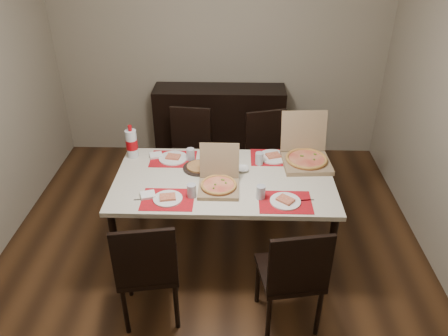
{
  "coord_description": "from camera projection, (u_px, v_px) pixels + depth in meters",
  "views": [
    {
      "loc": [
        0.18,
        -2.92,
        2.68
      ],
      "look_at": [
        0.1,
        0.11,
        0.85
      ],
      "focal_mm": 35.0,
      "sensor_mm": 36.0,
      "label": 1
    }
  ],
  "objects": [
    {
      "name": "ground",
      "position": [
        213.0,
        257.0,
        3.89
      ],
      "size": [
        3.8,
        4.0,
        0.02
      ],
      "primitive_type": "cube",
      "color": "#432814",
      "rests_on": "ground"
    },
    {
      "name": "soda_bottle",
      "position": [
        132.0,
        144.0,
        3.84
      ],
      "size": [
        0.1,
        0.1,
        0.31
      ],
      "color": "silver",
      "rests_on": "dining_table"
    },
    {
      "name": "pizza_box_center",
      "position": [
        219.0,
        182.0,
        3.45
      ],
      "size": [
        0.32,
        0.35,
        0.32
      ],
      "color": "#876D4E",
      "rests_on": "dining_table"
    },
    {
      "name": "pizza_box_right",
      "position": [
        306.0,
        156.0,
        3.79
      ],
      "size": [
        0.43,
        0.47,
        0.4
      ],
      "color": "#876D4E",
      "rests_on": "dining_table"
    },
    {
      "name": "setting_far_right",
      "position": [
        270.0,
        157.0,
        3.85
      ],
      "size": [
        0.49,
        0.3,
        0.11
      ],
      "color": "#B80C16",
      "rests_on": "dining_table"
    },
    {
      "name": "faina_plate",
      "position": [
        199.0,
        167.0,
        3.72
      ],
      "size": [
        0.27,
        0.27,
        0.03
      ],
      "color": "black",
      "rests_on": "dining_table"
    },
    {
      "name": "setting_far_left",
      "position": [
        176.0,
        157.0,
        3.86
      ],
      "size": [
        0.43,
        0.3,
        0.11
      ],
      "color": "#B80C16",
      "rests_on": "dining_table"
    },
    {
      "name": "setting_near_right",
      "position": [
        278.0,
        199.0,
        3.3
      ],
      "size": [
        0.44,
        0.3,
        0.11
      ],
      "color": "#B80C16",
      "rests_on": "dining_table"
    },
    {
      "name": "chair_near_left",
      "position": [
        148.0,
        267.0,
        3.04
      ],
      "size": [
        0.48,
        0.48,
        0.93
      ],
      "color": "black",
      "rests_on": "ground"
    },
    {
      "name": "chair_near_right",
      "position": [
        293.0,
        274.0,
        2.99
      ],
      "size": [
        0.48,
        0.48,
        0.93
      ],
      "color": "black",
      "rests_on": "ground"
    },
    {
      "name": "chair_far_left",
      "position": [
        189.0,
        150.0,
        4.51
      ],
      "size": [
        0.47,
        0.47,
        0.93
      ],
      "color": "black",
      "rests_on": "ground"
    },
    {
      "name": "dining_table",
      "position": [
        224.0,
        185.0,
        3.63
      ],
      "size": [
        1.8,
        1.0,
        0.75
      ],
      "color": "beige",
      "rests_on": "ground"
    },
    {
      "name": "napkin_loose",
      "position": [
        225.0,
        185.0,
        3.49
      ],
      "size": [
        0.15,
        0.15,
        0.02
      ],
      "primitive_type": "cube",
      "rotation": [
        0.0,
        0.0,
        0.36
      ],
      "color": "white",
      "rests_on": "dining_table"
    },
    {
      "name": "chair_far_right",
      "position": [
        268.0,
        153.0,
        4.44
      ],
      "size": [
        0.51,
        0.51,
        0.93
      ],
      "color": "black",
      "rests_on": "ground"
    },
    {
      "name": "dip_bowl",
      "position": [
        242.0,
        169.0,
        3.69
      ],
      "size": [
        0.12,
        0.12,
        0.03
      ],
      "primitive_type": "imported",
      "rotation": [
        0.0,
        0.0,
        -0.01
      ],
      "color": "white",
      "rests_on": "dining_table"
    },
    {
      "name": "sideboard",
      "position": [
        220.0,
        124.0,
        5.18
      ],
      "size": [
        1.5,
        0.4,
        0.9
      ],
      "primitive_type": "cube",
      "color": "black",
      "rests_on": "ground"
    },
    {
      "name": "room_walls",
      "position": [
        212.0,
        48.0,
        3.36
      ],
      "size": [
        3.84,
        4.02,
        2.62
      ],
      "color": "gray",
      "rests_on": "ground"
    },
    {
      "name": "setting_near_left",
      "position": [
        172.0,
        196.0,
        3.33
      ],
      "size": [
        0.48,
        0.3,
        0.11
      ],
      "color": "#B80C16",
      "rests_on": "dining_table"
    }
  ]
}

